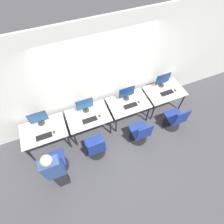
{
  "coord_description": "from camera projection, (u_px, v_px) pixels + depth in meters",
  "views": [
    {
      "loc": [
        -0.9,
        -2.09,
        4.31
      ],
      "look_at": [
        0.0,
        0.14,
        0.86
      ],
      "focal_mm": 28.0,
      "sensor_mm": 36.0,
      "label": 1
    }
  ],
  "objects": [
    {
      "name": "mouse_far_right",
      "position": [
        175.0,
        90.0,
        4.79
      ],
      "size": [
        0.06,
        0.09,
        0.03
      ],
      "color": "#333333",
      "rests_on": "desk_far_right"
    },
    {
      "name": "monitor_far_right",
      "position": [
        163.0,
        80.0,
        4.73
      ],
      "size": [
        0.42,
        0.17,
        0.42
      ],
      "color": "#2D2D2D",
      "rests_on": "desk_far_right"
    },
    {
      "name": "monitor_right",
      "position": [
        127.0,
        93.0,
        4.46
      ],
      "size": [
        0.42,
        0.17,
        0.42
      ],
      "color": "#2D2D2D",
      "rests_on": "desk_right"
    },
    {
      "name": "office_chair_far_left",
      "position": [
        56.0,
        163.0,
        4.01
      ],
      "size": [
        0.48,
        0.48,
        0.87
      ],
      "color": "black",
      "rests_on": "ground_plane"
    },
    {
      "name": "office_chair_far_right",
      "position": [
        175.0,
        119.0,
        4.69
      ],
      "size": [
        0.48,
        0.48,
        0.87
      ],
      "color": "black",
      "rests_on": "ground_plane"
    },
    {
      "name": "keyboard_far_left",
      "position": [
        44.0,
        136.0,
        3.99
      ],
      "size": [
        0.36,
        0.14,
        0.02
      ],
      "color": "black",
      "rests_on": "desk_far_left"
    },
    {
      "name": "keyboard_left",
      "position": [
        90.0,
        120.0,
        4.24
      ],
      "size": [
        0.36,
        0.14,
        0.02
      ],
      "color": "black",
      "rests_on": "desk_left"
    },
    {
      "name": "ground_plane",
      "position": [
        114.0,
        134.0,
        4.84
      ],
      "size": [
        20.0,
        20.0,
        0.0
      ],
      "primitive_type": "plane",
      "color": "#3D3D42"
    },
    {
      "name": "wall_back",
      "position": [
        101.0,
        77.0,
        4.13
      ],
      "size": [
        12.0,
        0.05,
        2.8
      ],
      "color": "silver",
      "rests_on": "ground_plane"
    },
    {
      "name": "office_chair_left",
      "position": [
        96.0,
        148.0,
        4.22
      ],
      "size": [
        0.48,
        0.48,
        0.87
      ],
      "color": "black",
      "rests_on": "ground_plane"
    },
    {
      "name": "mouse_far_left",
      "position": [
        54.0,
        132.0,
        4.05
      ],
      "size": [
        0.06,
        0.09,
        0.03
      ],
      "color": "#333333",
      "rests_on": "desk_far_left"
    },
    {
      "name": "monitor_far_left",
      "position": [
        38.0,
        118.0,
        4.02
      ],
      "size": [
        0.42,
        0.17,
        0.42
      ],
      "color": "#2D2D2D",
      "rests_on": "desk_far_left"
    },
    {
      "name": "keyboard_far_right",
      "position": [
        167.0,
        93.0,
        4.74
      ],
      "size": [
        0.36,
        0.14,
        0.02
      ],
      "color": "black",
      "rests_on": "desk_far_right"
    },
    {
      "name": "mouse_right",
      "position": [
        139.0,
        102.0,
        4.55
      ],
      "size": [
        0.06,
        0.09,
        0.03
      ],
      "color": "#333333",
      "rests_on": "desk_right"
    },
    {
      "name": "mouse_left",
      "position": [
        100.0,
        116.0,
        4.31
      ],
      "size": [
        0.06,
        0.09,
        0.03
      ],
      "color": "#333333",
      "rests_on": "desk_left"
    },
    {
      "name": "monitor_left",
      "position": [
        85.0,
        105.0,
        4.24
      ],
      "size": [
        0.42,
        0.17,
        0.42
      ],
      "color": "#2D2D2D",
      "rests_on": "desk_left"
    },
    {
      "name": "desk_left",
      "position": [
        88.0,
        117.0,
        4.39
      ],
      "size": [
        1.05,
        0.72,
        0.71
      ],
      "color": "#BCB7AD",
      "rests_on": "ground_plane"
    },
    {
      "name": "desk_right",
      "position": [
        128.0,
        104.0,
        4.63
      ],
      "size": [
        1.05,
        0.72,
        0.71
      ],
      "color": "#BCB7AD",
      "rests_on": "ground_plane"
    },
    {
      "name": "desk_far_left",
      "position": [
        44.0,
        132.0,
        4.16
      ],
      "size": [
        1.05,
        0.72,
        0.71
      ],
      "color": "#BCB7AD",
      "rests_on": "ground_plane"
    },
    {
      "name": "office_chair_right",
      "position": [
        140.0,
        133.0,
        4.45
      ],
      "size": [
        0.48,
        0.48,
        0.87
      ],
      "color": "black",
      "rests_on": "ground_plane"
    },
    {
      "name": "desk_far_right",
      "position": [
        164.0,
        93.0,
        4.86
      ],
      "size": [
        1.05,
        0.72,
        0.71
      ],
      "color": "#BCB7AD",
      "rests_on": "ground_plane"
    },
    {
      "name": "person_far_left",
      "position": [
        56.0,
        171.0,
        3.43
      ],
      "size": [
        0.36,
        0.2,
        1.54
      ],
      "color": "#232328",
      "rests_on": "ground_plane"
    },
    {
      "name": "keyboard_right",
      "position": [
        130.0,
        106.0,
        4.49
      ],
      "size": [
        0.36,
        0.14,
        0.02
      ],
      "color": "black",
      "rests_on": "desk_right"
    }
  ]
}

